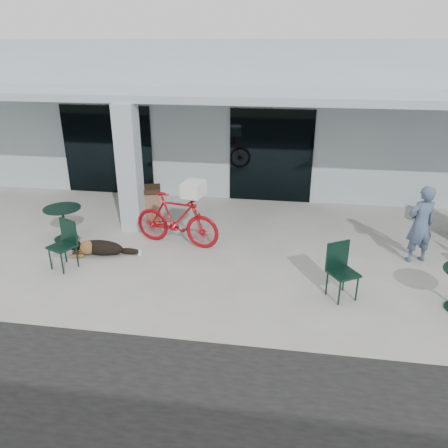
% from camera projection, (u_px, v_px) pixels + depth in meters
% --- Properties ---
extents(ground, '(80.00, 80.00, 0.00)m').
position_uv_depth(ground, '(166.00, 276.00, 8.92)').
color(ground, '#B7B5AD').
rests_on(ground, ground).
extents(building, '(22.00, 7.00, 4.50)m').
position_uv_depth(building, '(228.00, 107.00, 15.81)').
color(building, '#AEBEC5').
rests_on(building, ground).
extents(storefront_glass_left, '(2.80, 0.06, 2.70)m').
position_uv_depth(storefront_glass_left, '(108.00, 150.00, 13.40)').
color(storefront_glass_left, black).
rests_on(storefront_glass_left, ground).
extents(storefront_glass_right, '(2.40, 0.06, 2.70)m').
position_uv_depth(storefront_glass_right, '(271.00, 156.00, 12.69)').
color(storefront_glass_right, black).
rests_on(storefront_glass_right, ground).
extents(column, '(0.50, 0.50, 3.12)m').
position_uv_depth(column, '(129.00, 169.00, 10.63)').
color(column, '#AEBEC5').
rests_on(column, ground).
extents(overhang, '(22.00, 2.80, 0.18)m').
position_uv_depth(overhang, '(199.00, 94.00, 10.97)').
color(overhang, '#AEBEC5').
rests_on(overhang, column).
extents(bicycle, '(2.16, 0.98, 1.25)m').
position_uv_depth(bicycle, '(177.00, 219.00, 10.08)').
color(bicycle, '#A50D15').
rests_on(bicycle, ground).
extents(laundry_basket, '(0.51, 0.63, 0.33)m').
position_uv_depth(laundry_basket, '(194.00, 189.00, 9.63)').
color(laundry_basket, white).
rests_on(laundry_basket, bicycle).
extents(dog, '(1.24, 0.74, 0.39)m').
position_uv_depth(dog, '(101.00, 247.00, 9.72)').
color(dog, black).
rests_on(dog, ground).
extents(cup_near_dog, '(0.09, 0.09, 0.11)m').
position_uv_depth(cup_near_dog, '(140.00, 253.00, 9.77)').
color(cup_near_dog, white).
rests_on(cup_near_dog, ground).
extents(cafe_table_near, '(1.13, 1.13, 0.81)m').
position_uv_depth(cafe_table_near, '(64.00, 224.00, 10.42)').
color(cafe_table_near, '#102E23').
rests_on(cafe_table_near, ground).
extents(cafe_chair_near, '(0.63, 0.66, 1.03)m').
position_uv_depth(cafe_chair_near, '(62.00, 246.00, 9.02)').
color(cafe_chair_near, '#102E23').
rests_on(cafe_chair_near, ground).
extents(cafe_chair_far_a, '(0.68, 0.69, 1.05)m').
position_uv_depth(cafe_chair_far_a, '(343.00, 272.00, 7.95)').
color(cafe_chair_far_a, '#102E23').
rests_on(cafe_chair_far_a, ground).
extents(person, '(0.72, 0.59, 1.70)m').
position_uv_depth(person, '(421.00, 225.00, 9.21)').
color(person, '#475A77').
rests_on(person, ground).
extents(trash_receptacle, '(0.70, 0.70, 0.96)m').
position_uv_depth(trash_receptacle, '(151.00, 204.00, 11.46)').
color(trash_receptacle, brown).
rests_on(trash_receptacle, ground).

